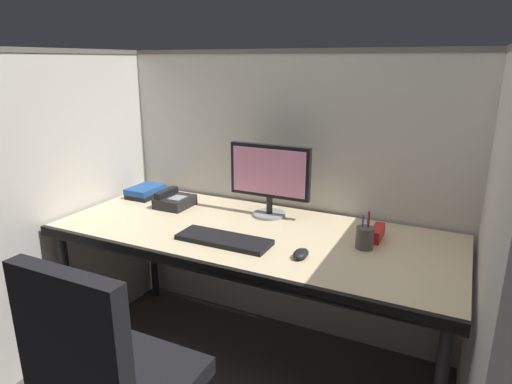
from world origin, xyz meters
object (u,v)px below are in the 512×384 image
Objects in this scene: monitor_center at (270,176)px; pen_cup at (365,238)px; computer_mouse at (301,254)px; book_stack at (146,192)px; keyboard_main at (224,240)px; desk_phone at (174,201)px; desk at (250,242)px; red_stapler at (377,233)px.

monitor_center is 2.61× the size of pen_cup.
computer_mouse is 1.19m from book_stack.
pen_cup is (1.34, -0.18, 0.02)m from book_stack.
keyboard_main is 2.04× the size of book_stack.
keyboard_main is at bearing -32.06° from desk_phone.
book_stack is (-0.81, 0.23, 0.08)m from desk.
book_stack reaches higher than desk.
desk is at bearing -15.95° from book_stack.
book_stack is at bearing 172.17° from pen_cup.
desk is 12.67× the size of red_stapler.
desk_phone is at bearing -170.17° from monitor_center.
keyboard_main is 2.87× the size of red_stapler.
desk_phone reaches higher than desk.
monitor_center is at bearing 172.91° from red_stapler.
red_stapler is at bearing 17.42° from desk.
keyboard_main is at bearing -151.32° from red_stapler.
keyboard_main reaches higher than desk.
book_stack is at bearing 177.59° from red_stapler.
pen_cup reaches higher than desk_phone.
desk is 0.57m from desk_phone.
keyboard_main is (-0.05, -0.16, 0.06)m from desk.
pen_cup reaches higher than red_stapler.
red_stapler reaches higher than keyboard_main.
desk_phone reaches higher than red_stapler.
computer_mouse is at bearing -125.99° from red_stapler.
book_stack is 0.28m from desk_phone.
pen_cup is (0.58, 0.21, 0.04)m from keyboard_main.
monitor_center reaches higher than computer_mouse.
desk is at bearing -162.58° from red_stapler.
red_stapler is (0.61, 0.33, 0.02)m from keyboard_main.
desk is at bearing -87.20° from monitor_center.
red_stapler reaches higher than desk.
computer_mouse is 0.64× the size of red_stapler.
desk is 19.79× the size of computer_mouse.
monitor_center is 0.45m from keyboard_main.
monitor_center is at bearing 0.92° from book_stack.
monitor_center is 0.60m from red_stapler.
desk is 0.36m from computer_mouse.
monitor_center is 2.04× the size of book_stack.
red_stapler is 1.10m from desk_phone.
keyboard_main is 2.26× the size of desk_phone.
red_stapler is at bearing -2.41° from book_stack.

